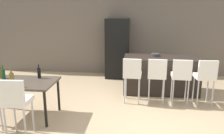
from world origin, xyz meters
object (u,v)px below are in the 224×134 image
object	(u,v)px
bar_chair_middle	(157,74)
refrigerator	(117,48)
dining_chair_far	(16,99)
bar_chair_far	(205,75)
bar_chair_right	(181,75)
wine_bottle_inner	(39,73)
bar_chair_left	(132,73)
wine_bottle_right	(12,79)
wine_bottle_near	(1,72)
dining_table	(22,85)
wine_bottle_left	(3,74)
fruit_bowl	(155,55)
kitchen_island	(160,74)

from	to	relation	value
bar_chair_middle	refrigerator	distance (m)	2.32
dining_chair_far	refrigerator	size ratio (longest dim) A/B	0.57
bar_chair_far	bar_chair_right	bearing A→B (deg)	180.00
bar_chair_right	bar_chair_middle	bearing A→B (deg)	179.99
wine_bottle_inner	bar_chair_far	bearing A→B (deg)	11.39
bar_chair_left	bar_chair_far	xyz separation A→B (m)	(1.59, -0.00, 0.00)
wine_bottle_right	wine_bottle_inner	xyz separation A→B (m)	(0.27, 0.55, -0.02)
bar_chair_far	wine_bottle_near	world-z (taller)	wine_bottle_near
bar_chair_left	dining_table	distance (m)	2.33
wine_bottle_right	wine_bottle_left	size ratio (longest dim) A/B	1.09
bar_chair_right	wine_bottle_inner	size ratio (longest dim) A/B	3.74
dining_table	fruit_bowl	distance (m)	3.29
refrigerator	dining_chair_far	bearing A→B (deg)	-109.30
fruit_bowl	bar_chair_middle	bearing A→B (deg)	-91.72
bar_chair_far	dining_chair_far	size ratio (longest dim) A/B	1.00
wine_bottle_near	wine_bottle_inner	size ratio (longest dim) A/B	1.13
bar_chair_middle	wine_bottle_near	xyz separation A→B (m)	(-3.19, -0.77, 0.16)
bar_chair_middle	wine_bottle_right	size ratio (longest dim) A/B	3.28
kitchen_island	wine_bottle_left	bearing A→B (deg)	-152.80
bar_chair_left	refrigerator	distance (m)	2.13
bar_chair_middle	bar_chair_right	bearing A→B (deg)	-0.01
dining_chair_far	wine_bottle_inner	distance (m)	1.05
kitchen_island	bar_chair_far	xyz separation A→B (m)	(0.88, -0.81, 0.24)
kitchen_island	wine_bottle_near	bearing A→B (deg)	-154.87
bar_chair_far	wine_bottle_right	bearing A→B (deg)	-161.50
bar_chair_far	wine_bottle_inner	world-z (taller)	bar_chair_far
bar_chair_middle	wine_bottle_left	distance (m)	3.20
wine_bottle_right	fruit_bowl	distance (m)	3.47
bar_chair_far	dining_table	world-z (taller)	bar_chair_far
kitchen_island	wine_bottle_inner	size ratio (longest dim) A/B	6.68
kitchen_island	bar_chair_far	bearing A→B (deg)	-42.77
dining_table	kitchen_island	bearing A→B (deg)	31.83
dining_chair_far	wine_bottle_near	distance (m)	1.28
bar_chair_far	wine_bottle_right	distance (m)	3.94
bar_chair_left	dining_chair_far	bearing A→B (deg)	-136.51
dining_chair_far	wine_bottle_near	size ratio (longest dim) A/B	3.31
dining_table	wine_bottle_near	distance (m)	0.58
bar_chair_left	dining_chair_far	distance (m)	2.52
fruit_bowl	bar_chair_far	bearing A→B (deg)	-41.72
bar_chair_right	refrigerator	xyz separation A→B (m)	(-1.57, 2.06, 0.22)
kitchen_island	wine_bottle_inner	xyz separation A→B (m)	(-2.59, -1.51, 0.39)
wine_bottle_left	refrigerator	size ratio (longest dim) A/B	0.16
wine_bottle_near	wine_bottle_right	bearing A→B (deg)	-43.83
bar_chair_middle	refrigerator	bearing A→B (deg)	116.95
wine_bottle_near	wine_bottle_right	distance (m)	0.70
bar_chair_right	wine_bottle_inner	bearing A→B (deg)	-166.68
wine_bottle_inner	bar_chair_middle	bearing A→B (deg)	16.09
dining_table	bar_chair_middle	bearing A→B (deg)	19.63
wine_bottle_inner	refrigerator	world-z (taller)	refrigerator
kitchen_island	wine_bottle_near	world-z (taller)	wine_bottle_near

